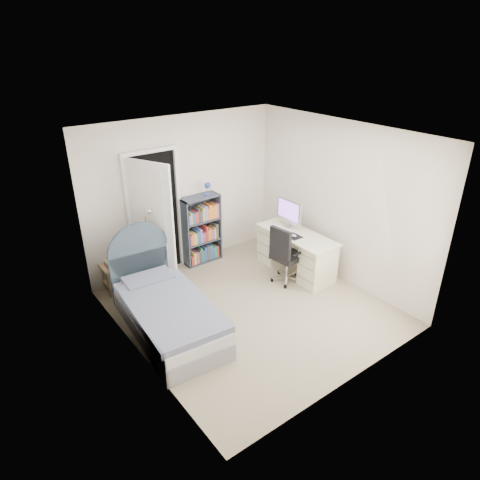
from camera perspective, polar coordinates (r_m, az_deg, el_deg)
room_shell at (r=5.66m, az=1.61°, el=1.39°), size 3.50×3.70×2.60m
door at (r=6.62m, az=-11.56°, el=2.56°), size 0.92×0.77×2.06m
bed at (r=5.83m, az=-9.83°, el=-9.26°), size 1.08×2.04×1.21m
nightstand at (r=6.77m, az=-16.47°, el=-3.98°), size 0.35×0.35×0.53m
floor_lamp at (r=6.61m, az=-11.79°, el=-2.23°), size 0.19×0.19×1.32m
bookcase at (r=7.30m, az=-5.12°, el=1.13°), size 0.66×0.28×1.41m
desk at (r=7.07m, az=7.40°, el=-1.40°), size 0.57×1.41×1.16m
office_chair at (r=6.66m, az=5.98°, el=-1.68°), size 0.51×0.52×0.97m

